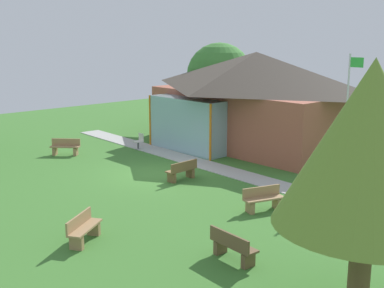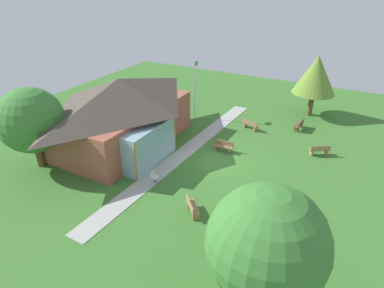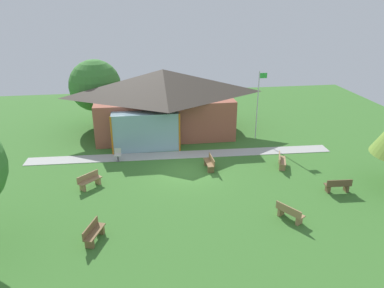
{
  "view_description": "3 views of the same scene",
  "coord_description": "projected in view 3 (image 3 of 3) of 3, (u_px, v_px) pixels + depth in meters",
  "views": [
    {
      "loc": [
        16.74,
        -13.28,
        6.03
      ],
      "look_at": [
        -0.17,
        2.3,
        0.99
      ],
      "focal_mm": 46.02,
      "sensor_mm": 36.0,
      "label": 1
    },
    {
      "loc": [
        -19.16,
        -8.45,
        12.25
      ],
      "look_at": [
        -0.18,
        1.93,
        0.96
      ],
      "focal_mm": 31.3,
      "sensor_mm": 36.0,
      "label": 2
    },
    {
      "loc": [
        -2.83,
        -21.56,
        10.68
      ],
      "look_at": [
        0.58,
        1.69,
        1.2
      ],
      "focal_mm": 34.8,
      "sensor_mm": 36.0,
      "label": 3
    }
  ],
  "objects": [
    {
      "name": "bench_lawn_far_right",
      "position": [
        338.0,
        186.0,
        21.48
      ],
      "size": [
        1.52,
        0.53,
        0.84
      ],
      "rotation": [
        0.0,
        0.0,
        6.22
      ],
      "color": "brown",
      "rests_on": "ground_plane"
    },
    {
      "name": "ground_plane",
      "position": [
        187.0,
        171.0,
        24.16
      ],
      "size": [
        44.0,
        44.0,
        0.0
      ],
      "primitive_type": "plane",
      "color": "#3D752D"
    },
    {
      "name": "pavilion",
      "position": [
        163.0,
        101.0,
        29.96
      ],
      "size": [
        11.67,
        7.93,
        5.21
      ],
      "color": "#A35642",
      "rests_on": "ground_plane"
    },
    {
      "name": "bench_rear_near_path",
      "position": [
        210.0,
        163.0,
        24.35
      ],
      "size": [
        0.5,
        1.52,
        0.84
      ],
      "rotation": [
        0.0,
        0.0,
        1.61
      ],
      "color": "brown",
      "rests_on": "ground_plane"
    },
    {
      "name": "bench_mid_right",
      "position": [
        281.0,
        161.0,
        24.63
      ],
      "size": [
        0.91,
        1.56,
        0.84
      ],
      "rotation": [
        0.0,
        0.0,
        4.38
      ],
      "color": "#9E7A51",
      "rests_on": "ground_plane"
    },
    {
      "name": "bench_front_right",
      "position": [
        290.0,
        213.0,
        18.8
      ],
      "size": [
        1.18,
        1.5,
        0.84
      ],
      "rotation": [
        0.0,
        0.0,
        5.28
      ],
      "color": "#9E7A51",
      "rests_on": "ground_plane"
    },
    {
      "name": "footpath",
      "position": [
        182.0,
        155.0,
        26.59
      ],
      "size": [
        21.61,
        2.03,
        0.03
      ],
      "primitive_type": "cube",
      "rotation": [
        0.0,
        0.0,
        -0.03
      ],
      "color": "#ADADA8",
      "rests_on": "ground_plane"
    },
    {
      "name": "flagpole",
      "position": [
        258.0,
        102.0,
        28.64
      ],
      "size": [
        0.64,
        0.08,
        5.36
      ],
      "color": "silver",
      "rests_on": "ground_plane"
    },
    {
      "name": "patio_chair_west",
      "position": [
        118.0,
        155.0,
        25.55
      ],
      "size": [
        0.47,
        0.47,
        0.86
      ],
      "rotation": [
        0.0,
        0.0,
        3.08
      ],
      "color": "beige",
      "rests_on": "ground_plane"
    },
    {
      "name": "bench_front_left",
      "position": [
        94.0,
        233.0,
        17.23
      ],
      "size": [
        0.93,
        1.56,
        0.84
      ],
      "rotation": [
        0.0,
        0.0,
        4.36
      ],
      "color": "brown",
      "rests_on": "ground_plane"
    },
    {
      "name": "bench_mid_left",
      "position": [
        90.0,
        181.0,
        22.04
      ],
      "size": [
        1.39,
        1.35,
        0.84
      ],
      "rotation": [
        0.0,
        0.0,
        3.9
      ],
      "color": "#9E7A51",
      "rests_on": "ground_plane"
    },
    {
      "name": "tree_behind_pavilion_left",
      "position": [
        95.0,
        86.0,
        31.74
      ],
      "size": [
        4.4,
        4.4,
        5.65
      ],
      "color": "brown",
      "rests_on": "ground_plane"
    }
  ]
}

